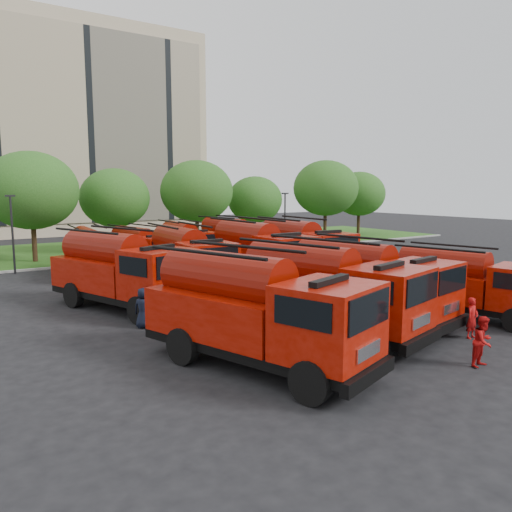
{
  "coord_description": "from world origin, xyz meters",
  "views": [
    {
      "loc": [
        -14.72,
        -18.18,
        5.61
      ],
      "look_at": [
        0.54,
        4.66,
        1.8
      ],
      "focal_mm": 35.0,
      "sensor_mm": 36.0,
      "label": 1
    }
  ],
  "objects_px": {
    "firefighter_0": "(471,338)",
    "firefighter_5": "(328,278)",
    "fire_truck_4": "(121,271)",
    "fire_truck_11": "(234,240)",
    "fire_truck_2": "(367,283)",
    "fire_truck_1": "(326,292)",
    "fire_truck_6": "(258,254)",
    "firefighter_3": "(474,296)",
    "fire_truck_10": "(185,244)",
    "fire_truck_0": "(256,312)",
    "firefighter_1": "(482,366)",
    "firefighter_4": "(144,328)",
    "fire_truck_3": "(466,284)",
    "fire_truck_9": "(140,249)",
    "fire_truck_5": "(187,260)",
    "fire_truck_7": "(301,249)",
    "fire_truck_8": "(91,252)"
  },
  "relations": [
    {
      "from": "fire_truck_5",
      "to": "firefighter_3",
      "type": "distance_m",
      "value": 15.13
    },
    {
      "from": "fire_truck_1",
      "to": "firefighter_3",
      "type": "xyz_separation_m",
      "value": [
        11.11,
        1.03,
        -1.74
      ]
    },
    {
      "from": "fire_truck_5",
      "to": "fire_truck_7",
      "type": "height_order",
      "value": "fire_truck_7"
    },
    {
      "from": "firefighter_1",
      "to": "fire_truck_10",
      "type": "bearing_deg",
      "value": 81.51
    },
    {
      "from": "fire_truck_1",
      "to": "fire_truck_0",
      "type": "bearing_deg",
      "value": -176.88
    },
    {
      "from": "firefighter_0",
      "to": "firefighter_5",
      "type": "height_order",
      "value": "firefighter_5"
    },
    {
      "from": "fire_truck_0",
      "to": "firefighter_3",
      "type": "xyz_separation_m",
      "value": [
        15.06,
        2.22,
        -1.78
      ]
    },
    {
      "from": "fire_truck_0",
      "to": "fire_truck_3",
      "type": "height_order",
      "value": "fire_truck_0"
    },
    {
      "from": "fire_truck_1",
      "to": "firefighter_1",
      "type": "bearing_deg",
      "value": -82.08
    },
    {
      "from": "fire_truck_9",
      "to": "firefighter_4",
      "type": "xyz_separation_m",
      "value": [
        -4.9,
        -13.17,
        -1.48
      ]
    },
    {
      "from": "fire_truck_0",
      "to": "fire_truck_10",
      "type": "distance_m",
      "value": 21.33
    },
    {
      "from": "fire_truck_1",
      "to": "firefighter_3",
      "type": "height_order",
      "value": "fire_truck_1"
    },
    {
      "from": "fire_truck_11",
      "to": "firefighter_0",
      "type": "relative_size",
      "value": 4.79
    },
    {
      "from": "fire_truck_7",
      "to": "firefighter_1",
      "type": "height_order",
      "value": "fire_truck_7"
    },
    {
      "from": "fire_truck_3",
      "to": "firefighter_0",
      "type": "height_order",
      "value": "fire_truck_3"
    },
    {
      "from": "fire_truck_1",
      "to": "fire_truck_4",
      "type": "bearing_deg",
      "value": 105.96
    },
    {
      "from": "fire_truck_4",
      "to": "firefighter_3",
      "type": "relative_size",
      "value": 5.04
    },
    {
      "from": "fire_truck_0",
      "to": "fire_truck_3",
      "type": "relative_size",
      "value": 1.21
    },
    {
      "from": "fire_truck_4",
      "to": "fire_truck_11",
      "type": "bearing_deg",
      "value": 21.08
    },
    {
      "from": "fire_truck_1",
      "to": "firefighter_3",
      "type": "distance_m",
      "value": 11.3
    },
    {
      "from": "fire_truck_6",
      "to": "firefighter_4",
      "type": "bearing_deg",
      "value": -151.78
    },
    {
      "from": "firefighter_5",
      "to": "fire_truck_9",
      "type": "bearing_deg",
      "value": -16.83
    },
    {
      "from": "fire_truck_2",
      "to": "firefighter_5",
      "type": "height_order",
      "value": "fire_truck_2"
    },
    {
      "from": "fire_truck_0",
      "to": "fire_truck_8",
      "type": "relative_size",
      "value": 1.21
    },
    {
      "from": "firefighter_1",
      "to": "fire_truck_5",
      "type": "bearing_deg",
      "value": 94.38
    },
    {
      "from": "fire_truck_6",
      "to": "fire_truck_10",
      "type": "bearing_deg",
      "value": 90.82
    },
    {
      "from": "fire_truck_1",
      "to": "fire_truck_6",
      "type": "distance_m",
      "value": 10.23
    },
    {
      "from": "firefighter_5",
      "to": "fire_truck_3",
      "type": "bearing_deg",
      "value": 111.44
    },
    {
      "from": "fire_truck_2",
      "to": "fire_truck_4",
      "type": "distance_m",
      "value": 11.09
    },
    {
      "from": "fire_truck_4",
      "to": "fire_truck_11",
      "type": "xyz_separation_m",
      "value": [
        12.21,
        10.09,
        -0.15
      ]
    },
    {
      "from": "fire_truck_8",
      "to": "fire_truck_9",
      "type": "relative_size",
      "value": 1.01
    },
    {
      "from": "firefighter_1",
      "to": "firefighter_4",
      "type": "xyz_separation_m",
      "value": [
        -7.27,
        10.05,
        0.0
      ]
    },
    {
      "from": "fire_truck_4",
      "to": "fire_truck_8",
      "type": "bearing_deg",
      "value": 64.03
    },
    {
      "from": "fire_truck_9",
      "to": "fire_truck_11",
      "type": "xyz_separation_m",
      "value": [
        7.67,
        0.57,
        0.15
      ]
    },
    {
      "from": "fire_truck_9",
      "to": "fire_truck_10",
      "type": "xyz_separation_m",
      "value": [
        3.64,
        0.76,
        0.06
      ]
    },
    {
      "from": "firefighter_0",
      "to": "fire_truck_6",
      "type": "bearing_deg",
      "value": 90.12
    },
    {
      "from": "fire_truck_11",
      "to": "firefighter_1",
      "type": "relative_size",
      "value": 4.58
    },
    {
      "from": "firefighter_3",
      "to": "fire_truck_1",
      "type": "bearing_deg",
      "value": -19.18
    },
    {
      "from": "firefighter_1",
      "to": "firefighter_5",
      "type": "xyz_separation_m",
      "value": [
        6.31,
        14.23,
        0.0
      ]
    },
    {
      "from": "fire_truck_2",
      "to": "firefighter_5",
      "type": "relative_size",
      "value": 4.1
    },
    {
      "from": "fire_truck_1",
      "to": "fire_truck_10",
      "type": "relative_size",
      "value": 1.17
    },
    {
      "from": "firefighter_1",
      "to": "firefighter_3",
      "type": "bearing_deg",
      "value": 28.54
    },
    {
      "from": "fire_truck_11",
      "to": "fire_truck_10",
      "type": "bearing_deg",
      "value": 168.22
    },
    {
      "from": "fire_truck_0",
      "to": "fire_truck_11",
      "type": "distance_m",
      "value": 22.85
    },
    {
      "from": "fire_truck_4",
      "to": "fire_truck_5",
      "type": "xyz_separation_m",
      "value": [
        4.23,
        1.77,
        -0.05
      ]
    },
    {
      "from": "fire_truck_2",
      "to": "fire_truck_9",
      "type": "distance_m",
      "value": 17.81
    },
    {
      "from": "firefighter_4",
      "to": "firefighter_5",
      "type": "xyz_separation_m",
      "value": [
        13.58,
        4.18,
        0.0
      ]
    },
    {
      "from": "fire_truck_3",
      "to": "fire_truck_0",
      "type": "bearing_deg",
      "value": 166.3
    },
    {
      "from": "fire_truck_2",
      "to": "fire_truck_10",
      "type": "xyz_separation_m",
      "value": [
        0.52,
        18.29,
        -0.15
      ]
    },
    {
      "from": "fire_truck_4",
      "to": "fire_truck_9",
      "type": "distance_m",
      "value": 10.55
    }
  ]
}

